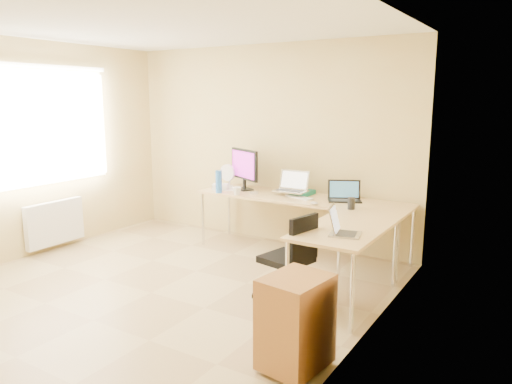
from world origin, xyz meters
The scene contains 25 objects.
floor centered at (0.00, 0.00, 0.00)m, with size 4.50×4.50×0.00m, color #A18459.
ceiling centered at (0.00, 0.00, 2.60)m, with size 4.50×4.50×0.00m, color white.
wall_back centered at (0.00, 2.25, 1.30)m, with size 4.50×4.50×0.00m, color tan.
wall_left centered at (-2.10, 0.00, 1.30)m, with size 4.50×4.50×0.00m, color tan.
wall_right centered at (2.10, 0.00, 1.30)m, with size 4.50×4.50×0.00m, color tan.
desk_main centered at (0.72, 1.85, 0.36)m, with size 2.65×0.70×0.73m, color tan.
desk_return centered at (1.70, 0.85, 0.36)m, with size 0.70×1.30×0.73m, color tan.
monitor centered at (-0.12, 1.89, 1.00)m, with size 0.63×0.20×0.54m, color black.
book_stack centered at (0.67, 1.99, 0.76)m, with size 0.22×0.31×0.05m, color #177B6C.
laptop_center centered at (0.58, 1.86, 0.91)m, with size 0.39×0.30×0.25m, color silver.
laptop_black centered at (1.26, 1.91, 0.85)m, with size 0.38×0.28×0.24m, color black.
keyboard centered at (0.73, 1.80, 0.74)m, with size 0.38×0.11×0.02m, color silver.
mouse centered at (1.04, 1.55, 0.75)m, with size 0.10×0.06×0.04m, color beige.
mug centered at (-0.01, 1.55, 0.78)m, with size 0.11×0.11×0.10m, color white.
cd_stack centered at (0.13, 1.73, 0.74)m, with size 0.11×0.11×0.03m, color silver.
water_bottle centered at (-0.29, 1.55, 0.87)m, with size 0.08×0.08×0.29m, color blue.
papers centered at (-0.35, 1.83, 0.73)m, with size 0.20×0.28×0.01m, color white.
white_box centered at (-0.40, 1.74, 0.77)m, with size 0.20×0.14×0.07m, color white.
desk_fan centered at (-0.40, 1.95, 0.87)m, with size 0.22×0.22×0.28m, color silver.
black_cup centered at (1.48, 1.55, 0.80)m, with size 0.08×0.08×0.13m, color black.
laptop_return centered at (1.80, 0.58, 0.83)m, with size 0.24×0.31×0.21m, color #A0A0AC.
office_chair centered at (1.24, 0.53, 0.50)m, with size 0.53×0.53×0.88m, color black.
cabinet centered at (1.85, -0.46, 0.36)m, with size 0.39×0.48×0.66m, color olive.
radiator centered at (-2.03, 0.40, 0.35)m, with size 0.09×0.80×0.55m, color white.
window centered at (-2.05, 0.40, 1.55)m, with size 0.10×1.80×1.40m, color white.
Camera 1 is at (3.29, -3.30, 1.91)m, focal length 33.93 mm.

